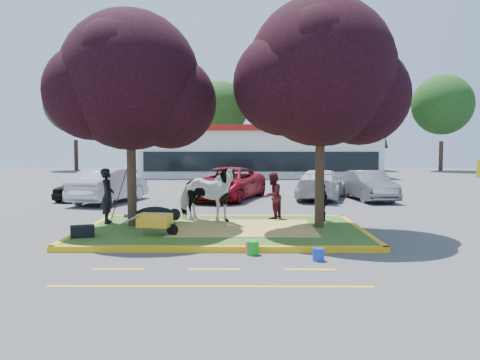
{
  "coord_description": "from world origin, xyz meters",
  "views": [
    {
      "loc": [
        0.62,
        -13.8,
        2.55
      ],
      "look_at": [
        0.51,
        0.5,
        1.55
      ],
      "focal_mm": 35.0,
      "sensor_mm": 36.0,
      "label": 1
    }
  ],
  "objects_px": {
    "wheelbarrow": "(155,221)",
    "bucket_blue": "(318,255)",
    "bucket_green": "(253,248)",
    "car_black": "(84,186)",
    "calf": "(155,215)",
    "handler": "(108,196)",
    "cow": "(206,194)",
    "bucket_pink": "(252,248)",
    "car_silver": "(110,186)"
  },
  "relations": [
    {
      "from": "handler",
      "to": "car_silver",
      "type": "xyz_separation_m",
      "value": [
        -1.88,
        6.76,
        -0.24
      ]
    },
    {
      "from": "bucket_pink",
      "to": "bucket_blue",
      "type": "xyz_separation_m",
      "value": [
        1.49,
        -0.62,
        -0.01
      ]
    },
    {
      "from": "calf",
      "to": "car_silver",
      "type": "xyz_separation_m",
      "value": [
        -3.43,
        7.02,
        0.36
      ]
    },
    {
      "from": "calf",
      "to": "bucket_blue",
      "type": "distance_m",
      "value": 6.04
    },
    {
      "from": "cow",
      "to": "calf",
      "type": "distance_m",
      "value": 1.73
    },
    {
      "from": "wheelbarrow",
      "to": "bucket_green",
      "type": "bearing_deg",
      "value": -22.17
    },
    {
      "from": "wheelbarrow",
      "to": "calf",
      "type": "bearing_deg",
      "value": 110.14
    },
    {
      "from": "calf",
      "to": "bucket_green",
      "type": "relative_size",
      "value": 3.95
    },
    {
      "from": "calf",
      "to": "car_black",
      "type": "bearing_deg",
      "value": 97.14
    },
    {
      "from": "bucket_pink",
      "to": "bucket_blue",
      "type": "distance_m",
      "value": 1.62
    },
    {
      "from": "calf",
      "to": "wheelbarrow",
      "type": "relative_size",
      "value": 0.81
    },
    {
      "from": "bucket_green",
      "to": "car_black",
      "type": "distance_m",
      "value": 14.25
    },
    {
      "from": "car_black",
      "to": "calf",
      "type": "bearing_deg",
      "value": -49.09
    },
    {
      "from": "cow",
      "to": "car_black",
      "type": "xyz_separation_m",
      "value": [
        -6.61,
        7.82,
        -0.4
      ]
    },
    {
      "from": "wheelbarrow",
      "to": "car_black",
      "type": "distance_m",
      "value": 11.5
    },
    {
      "from": "calf",
      "to": "handler",
      "type": "height_order",
      "value": "handler"
    },
    {
      "from": "wheelbarrow",
      "to": "bucket_green",
      "type": "distance_m",
      "value": 3.11
    },
    {
      "from": "handler",
      "to": "wheelbarrow",
      "type": "bearing_deg",
      "value": -149.52
    },
    {
      "from": "wheelbarrow",
      "to": "bucket_blue",
      "type": "bearing_deg",
      "value": -18.89
    },
    {
      "from": "handler",
      "to": "wheelbarrow",
      "type": "height_order",
      "value": "handler"
    },
    {
      "from": "bucket_green",
      "to": "car_silver",
      "type": "relative_size",
      "value": 0.07
    },
    {
      "from": "bucket_pink",
      "to": "handler",
      "type": "bearing_deg",
      "value": 140.58
    },
    {
      "from": "bucket_green",
      "to": "bucket_pink",
      "type": "relative_size",
      "value": 1.05
    },
    {
      "from": "cow",
      "to": "bucket_blue",
      "type": "height_order",
      "value": "cow"
    },
    {
      "from": "handler",
      "to": "bucket_green",
      "type": "bearing_deg",
      "value": -140.9
    },
    {
      "from": "calf",
      "to": "car_silver",
      "type": "distance_m",
      "value": 7.82
    },
    {
      "from": "wheelbarrow",
      "to": "car_black",
      "type": "xyz_separation_m",
      "value": [
        -5.41,
        10.14,
        0.09
      ]
    },
    {
      "from": "calf",
      "to": "handler",
      "type": "distance_m",
      "value": 1.68
    },
    {
      "from": "calf",
      "to": "handler",
      "type": "bearing_deg",
      "value": 146.32
    },
    {
      "from": "cow",
      "to": "wheelbarrow",
      "type": "relative_size",
      "value": 1.34
    },
    {
      "from": "bucket_blue",
      "to": "bucket_pink",
      "type": "bearing_deg",
      "value": 157.36
    },
    {
      "from": "wheelbarrow",
      "to": "car_black",
      "type": "relative_size",
      "value": 0.42
    },
    {
      "from": "cow",
      "to": "bucket_green",
      "type": "xyz_separation_m",
      "value": [
        1.43,
        -3.94,
        -0.89
      ]
    },
    {
      "from": "handler",
      "to": "bucket_green",
      "type": "distance_m",
      "value": 5.94
    },
    {
      "from": "wheelbarrow",
      "to": "cow",
      "type": "bearing_deg",
      "value": 72.16
    },
    {
      "from": "car_black",
      "to": "car_silver",
      "type": "height_order",
      "value": "car_silver"
    },
    {
      "from": "car_silver",
      "to": "cow",
      "type": "bearing_deg",
      "value": 141.06
    },
    {
      "from": "cow",
      "to": "wheelbarrow",
      "type": "distance_m",
      "value": 2.66
    },
    {
      "from": "cow",
      "to": "handler",
      "type": "height_order",
      "value": "cow"
    },
    {
      "from": "calf",
      "to": "handler",
      "type": "relative_size",
      "value": 0.74
    },
    {
      "from": "cow",
      "to": "bucket_pink",
      "type": "bearing_deg",
      "value": -137.69
    },
    {
      "from": "cow",
      "to": "bucket_pink",
      "type": "xyz_separation_m",
      "value": [
        1.41,
        -3.9,
        -0.89
      ]
    },
    {
      "from": "car_black",
      "to": "car_silver",
      "type": "distance_m",
      "value": 2.06
    },
    {
      "from": "bucket_blue",
      "to": "car_silver",
      "type": "relative_size",
      "value": 0.06
    },
    {
      "from": "bucket_green",
      "to": "car_silver",
      "type": "xyz_separation_m",
      "value": [
        -6.41,
        10.5,
        0.62
      ]
    },
    {
      "from": "calf",
      "to": "handler",
      "type": "xyz_separation_m",
      "value": [
        -1.55,
        0.26,
        0.59
      ]
    },
    {
      "from": "calf",
      "to": "car_black",
      "type": "xyz_separation_m",
      "value": [
        -5.06,
        8.28,
        0.22
      ]
    },
    {
      "from": "bucket_green",
      "to": "car_silver",
      "type": "distance_m",
      "value": 12.32
    },
    {
      "from": "bucket_green",
      "to": "bucket_blue",
      "type": "xyz_separation_m",
      "value": [
        1.47,
        -0.59,
        -0.02
      ]
    },
    {
      "from": "calf",
      "to": "bucket_blue",
      "type": "relative_size",
      "value": 4.48
    }
  ]
}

